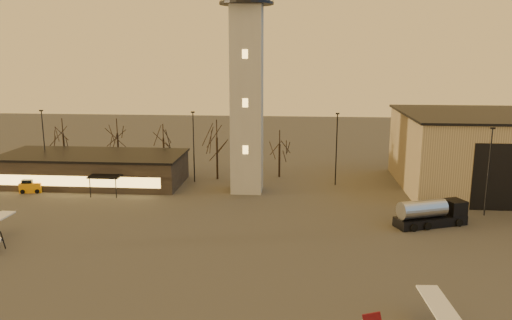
# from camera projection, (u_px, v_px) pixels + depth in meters

# --- Properties ---
(ground) EXTENTS (220.00, 220.00, 0.00)m
(ground) POSITION_uv_depth(u_px,v_px,m) (207.00, 298.00, 37.77)
(ground) COLOR #3E3B39
(ground) RESTS_ON ground
(control_tower) EXTENTS (6.80, 6.80, 32.60)m
(control_tower) POSITION_uv_depth(u_px,v_px,m) (247.00, 67.00, 63.52)
(control_tower) COLOR gray
(control_tower) RESTS_ON ground
(terminal) EXTENTS (25.40, 12.20, 4.30)m
(terminal) POSITION_uv_depth(u_px,v_px,m) (94.00, 169.00, 70.26)
(terminal) COLOR black
(terminal) RESTS_ON ground
(light_poles) EXTENTS (58.50, 12.25, 10.14)m
(light_poles) POSITION_uv_depth(u_px,v_px,m) (252.00, 150.00, 66.77)
(light_poles) COLOR black
(light_poles) RESTS_ON ground
(tree_row) EXTENTS (37.20, 9.20, 8.80)m
(tree_row) POSITION_uv_depth(u_px,v_px,m) (164.00, 135.00, 75.77)
(tree_row) COLOR black
(tree_row) RESTS_ON ground
(fuel_truck) EXTENTS (8.12, 4.90, 2.91)m
(fuel_truck) POSITION_uv_depth(u_px,v_px,m) (430.00, 215.00, 53.34)
(fuel_truck) COLOR black
(fuel_truck) RESTS_ON ground
(service_cart) EXTENTS (3.01, 2.19, 1.77)m
(service_cart) POSITION_uv_depth(u_px,v_px,m) (31.00, 187.00, 66.26)
(service_cart) COLOR orange
(service_cart) RESTS_ON ground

